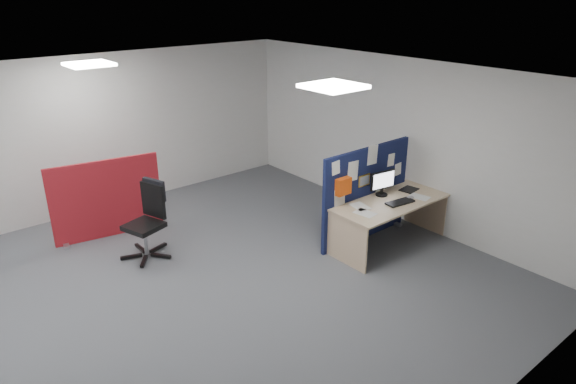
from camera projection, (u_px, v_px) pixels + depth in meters
floor at (154, 311)px, 6.33m from camera, size 9.00×9.00×0.00m
ceiling at (128, 92)px, 5.32m from camera, size 9.00×7.00×0.02m
wall_back at (48, 143)px, 8.32m from camera, size 9.00×0.02×2.70m
wall_front at (377, 380)px, 3.33m from camera, size 9.00×0.02×2.70m
wall_right at (396, 140)px, 8.49m from camera, size 0.02×7.00×2.70m
ceiling_lights at (132, 83)px, 6.00m from camera, size 4.10×4.10×0.04m
navy_divider at (365, 194)px, 7.88m from camera, size 1.81×0.30×1.52m
main_desk at (387, 210)px, 7.78m from camera, size 1.90×0.84×0.73m
monitor_main at (383, 182)px, 7.80m from camera, size 0.44×0.18×0.39m
keyboard at (400, 202)px, 7.60m from camera, size 0.47×0.24×0.02m
mouse at (410, 198)px, 7.76m from camera, size 0.11×0.08×0.03m
paper_tray at (409, 190)px, 8.09m from camera, size 0.31×0.26×0.01m
red_divider at (107, 200)px, 8.01m from camera, size 1.67×0.34×1.26m
office_chair at (149, 215)px, 7.45m from camera, size 0.74×0.71×1.11m
desk_papers at (382, 205)px, 7.53m from camera, size 1.34×0.67×0.00m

